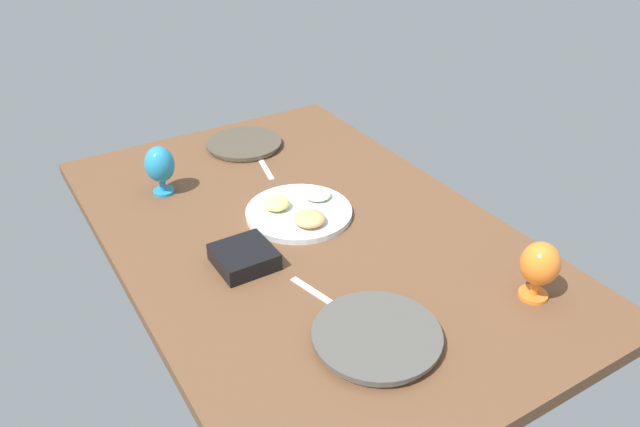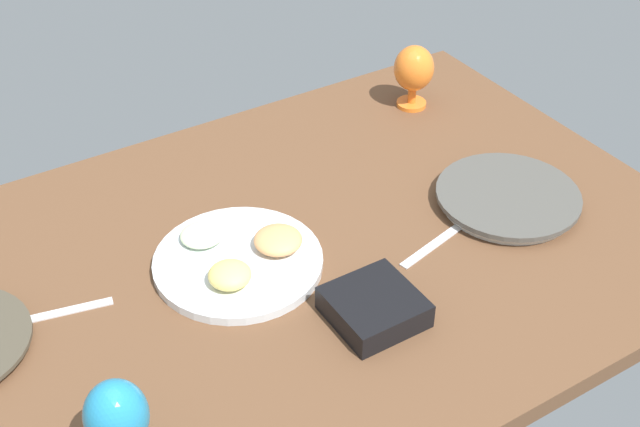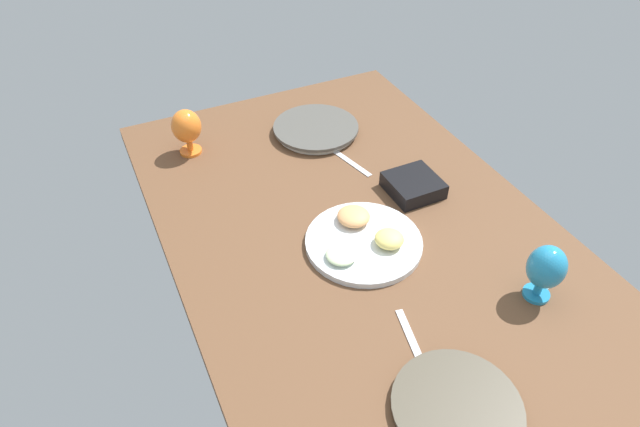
{
  "view_description": "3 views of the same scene",
  "coord_description": "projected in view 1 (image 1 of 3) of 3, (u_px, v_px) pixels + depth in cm",
  "views": [
    {
      "loc": [
        130.11,
        -74.8,
        99.54
      ],
      "look_at": [
        3.04,
        2.91,
        6.26
      ],
      "focal_mm": 35.05,
      "sensor_mm": 36.0,
      "label": 1
    },
    {
      "loc": [
        -57.61,
        -106.95,
        103.94
      ],
      "look_at": [
        9.15,
        0.97,
        6.26
      ],
      "focal_mm": 47.21,
      "sensor_mm": 36.0,
      "label": 2
    },
    {
      "loc": [
        -99.1,
        58.64,
        104.88
      ],
      "look_at": [
        2.23,
        10.54,
        6.26
      ],
      "focal_mm": 30.75,
      "sensor_mm": 36.0,
      "label": 3
    }
  ],
  "objects": [
    {
      "name": "ground_plane",
      "position": [
        306.0,
        236.0,
        1.81
      ],
      "size": [
        160.0,
        104.0,
        4.0
      ],
      "primitive_type": "cube",
      "color": "brown"
    },
    {
      "name": "dinner_plate_right",
      "position": [
        377.0,
        337.0,
        1.4
      ],
      "size": [
        29.54,
        29.54,
        2.81
      ],
      "color": "silver",
      "rests_on": "ground_plane"
    },
    {
      "name": "fork_by_left_plate",
      "position": [
        265.0,
        167.0,
        2.12
      ],
      "size": [
        17.97,
        5.59,
        0.6
      ],
      "primitive_type": "cube",
      "rotation": [
        0.0,
        0.0,
        -0.21
      ],
      "color": "silver",
      "rests_on": "ground_plane"
    },
    {
      "name": "hurricane_glass_blue",
      "position": [
        160.0,
        166.0,
        1.93
      ],
      "size": [
        9.21,
        9.21,
        15.96
      ],
      "color": "#2488B9",
      "rests_on": "ground_plane"
    },
    {
      "name": "square_bowl_black",
      "position": [
        244.0,
        256.0,
        1.65
      ],
      "size": [
        14.92,
        14.92,
        4.8
      ],
      "color": "black",
      "rests_on": "ground_plane"
    },
    {
      "name": "hurricane_glass_orange",
      "position": [
        540.0,
        265.0,
        1.5
      ],
      "size": [
        9.59,
        9.59,
        15.64
      ],
      "color": "orange",
      "rests_on": "ground_plane"
    },
    {
      "name": "dinner_plate_left",
      "position": [
        244.0,
        144.0,
        2.26
      ],
      "size": [
        27.12,
        27.12,
        2.08
      ],
      "color": "beige",
      "rests_on": "ground_plane"
    },
    {
      "name": "fruit_platter",
      "position": [
        299.0,
        211.0,
        1.86
      ],
      "size": [
        31.84,
        31.84,
        5.57
      ],
      "color": "silver",
      "rests_on": "ground_plane"
    },
    {
      "name": "fork_by_right_plate",
      "position": [
        317.0,
        294.0,
        1.55
      ],
      "size": [
        17.92,
        5.94,
        0.6
      ],
      "primitive_type": "cube",
      "rotation": [
        0.0,
        0.0,
        0.23
      ],
      "color": "silver",
      "rests_on": "ground_plane"
    }
  ]
}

